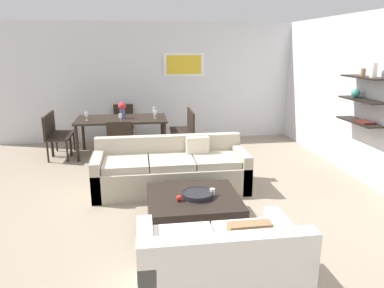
{
  "coord_description": "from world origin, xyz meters",
  "views": [
    {
      "loc": [
        -0.6,
        -4.97,
        2.17
      ],
      "look_at": [
        0.16,
        0.2,
        0.75
      ],
      "focal_mm": 33.89,
      "sensor_mm": 36.0,
      "label": 1
    }
  ],
  "objects_px": {
    "wine_glass_head": "(122,110)",
    "candle_jar": "(212,192)",
    "loveseat_white": "(220,267)",
    "dining_chair_right_near": "(187,130)",
    "wine_glass_right_far": "(154,110)",
    "dining_chair_left_near": "(53,135)",
    "sofa_beige": "(171,171)",
    "dining_chair_left_far": "(58,130)",
    "dining_chair_head": "(124,121)",
    "coffee_table": "(193,210)",
    "wine_glass_right_near": "(155,113)",
    "decorative_bowl": "(198,194)",
    "wine_glass_left_near": "(86,115)",
    "dining_chair_foot": "(120,141)",
    "dining_table": "(122,122)",
    "wine_glass_foot": "(120,116)",
    "apple_on_coffee_table": "(179,198)",
    "dining_chair_right_far": "(184,126)",
    "centerpiece_vase": "(122,109)"
  },
  "relations": [
    {
      "from": "loveseat_white",
      "to": "dining_chair_right_near",
      "type": "xyz_separation_m",
      "value": [
        0.29,
        4.42,
        0.21
      ]
    },
    {
      "from": "decorative_bowl",
      "to": "wine_glass_foot",
      "type": "relative_size",
      "value": 2.35
    },
    {
      "from": "apple_on_coffee_table",
      "to": "sofa_beige",
      "type": "bearing_deg",
      "value": 88.95
    },
    {
      "from": "apple_on_coffee_table",
      "to": "wine_glass_foot",
      "type": "distance_m",
      "value": 3.11
    },
    {
      "from": "sofa_beige",
      "to": "loveseat_white",
      "type": "bearing_deg",
      "value": -85.75
    },
    {
      "from": "wine_glass_foot",
      "to": "dining_chair_left_near",
      "type": "bearing_deg",
      "value": 171.26
    },
    {
      "from": "coffee_table",
      "to": "wine_glass_right_near",
      "type": "distance_m",
      "value": 3.23
    },
    {
      "from": "coffee_table",
      "to": "wine_glass_right_near",
      "type": "xyz_separation_m",
      "value": [
        -0.31,
        3.15,
        0.68
      ]
    },
    {
      "from": "centerpiece_vase",
      "to": "dining_chair_left_far",
      "type": "bearing_deg",
      "value": 170.53
    },
    {
      "from": "apple_on_coffee_table",
      "to": "dining_chair_right_far",
      "type": "bearing_deg",
      "value": 81.93
    },
    {
      "from": "dining_table",
      "to": "apple_on_coffee_table",
      "type": "bearing_deg",
      "value": -76.74
    },
    {
      "from": "loveseat_white",
      "to": "dining_chair_left_far",
      "type": "xyz_separation_m",
      "value": [
        -2.32,
        4.85,
        0.21
      ]
    },
    {
      "from": "apple_on_coffee_table",
      "to": "dining_chair_right_near",
      "type": "xyz_separation_m",
      "value": [
        0.51,
        3.17,
        0.09
      ]
    },
    {
      "from": "dining_chair_left_near",
      "to": "wine_glass_right_near",
      "type": "xyz_separation_m",
      "value": [
        1.98,
        0.1,
        0.36
      ]
    },
    {
      "from": "dining_chair_head",
      "to": "dining_chair_foot",
      "type": "xyz_separation_m",
      "value": [
        0.0,
        -1.76,
        0.0
      ]
    },
    {
      "from": "coffee_table",
      "to": "dining_table",
      "type": "bearing_deg",
      "value": 106.82
    },
    {
      "from": "dining_table",
      "to": "dining_chair_right_far",
      "type": "height_order",
      "value": "dining_chair_right_far"
    },
    {
      "from": "candle_jar",
      "to": "dining_chair_right_near",
      "type": "height_order",
      "value": "dining_chair_right_near"
    },
    {
      "from": "wine_glass_head",
      "to": "wine_glass_right_far",
      "type": "xyz_separation_m",
      "value": [
        0.67,
        -0.3,
        0.03
      ]
    },
    {
      "from": "wine_glass_right_near",
      "to": "sofa_beige",
      "type": "bearing_deg",
      "value": -85.55
    },
    {
      "from": "dining_chair_left_far",
      "to": "wine_glass_right_far",
      "type": "xyz_separation_m",
      "value": [
        1.98,
        -0.1,
        0.38
      ]
    },
    {
      "from": "dining_chair_foot",
      "to": "wine_glass_head",
      "type": "xyz_separation_m",
      "value": [
        -0.0,
        1.3,
        0.35
      ]
    },
    {
      "from": "sofa_beige",
      "to": "candle_jar",
      "type": "xyz_separation_m",
      "value": [
        0.4,
        -1.22,
        0.13
      ]
    },
    {
      "from": "coffee_table",
      "to": "dining_chair_left_near",
      "type": "bearing_deg",
      "value": 126.95
    },
    {
      "from": "coffee_table",
      "to": "dining_table",
      "type": "relative_size",
      "value": 0.62
    },
    {
      "from": "loveseat_white",
      "to": "decorative_bowl",
      "type": "bearing_deg",
      "value": 88.98
    },
    {
      "from": "sofa_beige",
      "to": "dining_table",
      "type": "relative_size",
      "value": 1.29
    },
    {
      "from": "loveseat_white",
      "to": "wine_glass_head",
      "type": "height_order",
      "value": "wine_glass_head"
    },
    {
      "from": "candle_jar",
      "to": "dining_chair_left_near",
      "type": "height_order",
      "value": "dining_chair_left_near"
    },
    {
      "from": "dining_chair_right_near",
      "to": "wine_glass_foot",
      "type": "bearing_deg",
      "value": -171.26
    },
    {
      "from": "sofa_beige",
      "to": "wine_glass_left_near",
      "type": "distance_m",
      "value": 2.51
    },
    {
      "from": "dining_chair_left_far",
      "to": "dining_chair_right_near",
      "type": "bearing_deg",
      "value": -9.28
    },
    {
      "from": "sofa_beige",
      "to": "dining_chair_right_near",
      "type": "bearing_deg",
      "value": 75.17
    },
    {
      "from": "loveseat_white",
      "to": "wine_glass_right_far",
      "type": "height_order",
      "value": "wine_glass_right_far"
    },
    {
      "from": "sofa_beige",
      "to": "dining_table",
      "type": "xyz_separation_m",
      "value": [
        -0.82,
        2.05,
        0.39
      ]
    },
    {
      "from": "candle_jar",
      "to": "loveseat_white",
      "type": "bearing_deg",
      "value": -98.69
    },
    {
      "from": "decorative_bowl",
      "to": "dining_chair_foot",
      "type": "bearing_deg",
      "value": 113.3
    },
    {
      "from": "dining_chair_foot",
      "to": "wine_glass_right_far",
      "type": "bearing_deg",
      "value": 56.1
    },
    {
      "from": "dining_chair_left_near",
      "to": "dining_chair_foot",
      "type": "bearing_deg",
      "value": -27.06
    },
    {
      "from": "wine_glass_right_far",
      "to": "dining_chair_left_near",
      "type": "bearing_deg",
      "value": -170.5
    },
    {
      "from": "decorative_bowl",
      "to": "wine_glass_right_near",
      "type": "height_order",
      "value": "wine_glass_right_near"
    },
    {
      "from": "wine_glass_right_far",
      "to": "wine_glass_left_near",
      "type": "relative_size",
      "value": 1.15
    },
    {
      "from": "dining_chair_head",
      "to": "candle_jar",
      "type": "bearing_deg",
      "value": -73.63
    },
    {
      "from": "dining_chair_head",
      "to": "wine_glass_head",
      "type": "relative_size",
      "value": 6.08
    },
    {
      "from": "candle_jar",
      "to": "sofa_beige",
      "type": "bearing_deg",
      "value": 108.06
    },
    {
      "from": "wine_glass_foot",
      "to": "dining_chair_left_far",
      "type": "bearing_deg",
      "value": 154.33
    },
    {
      "from": "wine_glass_head",
      "to": "candle_jar",
      "type": "bearing_deg",
      "value": -71.68
    },
    {
      "from": "loveseat_white",
      "to": "wine_glass_foot",
      "type": "bearing_deg",
      "value": 103.51
    },
    {
      "from": "dining_chair_head",
      "to": "dining_chair_left_far",
      "type": "relative_size",
      "value": 1.0
    },
    {
      "from": "decorative_bowl",
      "to": "wine_glass_right_far",
      "type": "distance_m",
      "value": 3.46
    }
  ]
}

